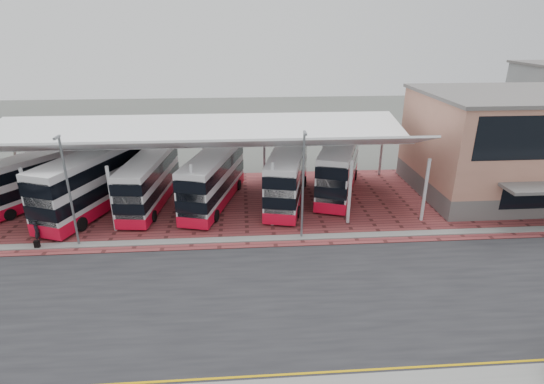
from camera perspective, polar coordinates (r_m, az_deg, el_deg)
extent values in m
plane|color=#484A46|center=(26.06, 1.45, -12.82)|extent=(140.00, 140.00, 0.00)
cube|color=black|center=(25.25, 1.68, -14.09)|extent=(120.00, 14.00, 0.02)
cube|color=brown|center=(37.61, 2.58, -1.34)|extent=(72.00, 16.00, 0.06)
cube|color=slate|center=(31.31, 0.35, -6.27)|extent=(120.00, 0.80, 0.14)
cube|color=#C69402|center=(20.71, 3.49, -23.80)|extent=(120.00, 0.12, 0.01)
cube|color=#C69402|center=(20.92, 3.38, -23.22)|extent=(120.00, 0.12, 0.01)
cylinder|color=silver|center=(47.94, -31.10, 3.51)|extent=(0.26, 0.26, 4.60)
cylinder|color=silver|center=(35.89, -29.97, -1.13)|extent=(0.26, 0.26, 5.20)
cylinder|color=silver|center=(45.53, -24.35, 3.90)|extent=(0.26, 0.26, 4.60)
cylinder|color=silver|center=(33.69, -20.77, -0.92)|extent=(0.26, 0.26, 5.20)
cylinder|color=silver|center=(43.81, -16.96, 4.27)|extent=(0.26, 0.26, 4.60)
cylinder|color=silver|center=(32.45, -10.58, -0.67)|extent=(0.26, 0.26, 5.20)
cylinder|color=silver|center=(42.87, -9.11, 4.58)|extent=(0.26, 0.26, 4.60)
cylinder|color=silver|center=(32.31, 0.04, -0.39)|extent=(0.26, 0.26, 5.20)
cylinder|color=silver|center=(42.76, -1.05, 4.81)|extent=(0.26, 0.26, 4.60)
cylinder|color=silver|center=(33.26, 10.41, -0.09)|extent=(0.26, 0.26, 5.20)
cylinder|color=silver|center=(43.48, 6.90, 4.94)|extent=(0.26, 0.26, 4.60)
cylinder|color=silver|center=(35.22, 19.90, 0.18)|extent=(0.26, 0.26, 5.20)
cylinder|color=silver|center=(45.00, 14.45, 4.99)|extent=(0.26, 0.26, 4.60)
cube|color=silver|center=(33.41, -10.62, 6.33)|extent=(37.00, 4.95, 1.95)
cube|color=silver|center=(38.85, -9.78, 8.25)|extent=(37.00, 7.12, 1.43)
cube|color=#5D5957|center=(45.57, 29.68, 1.09)|extent=(18.00, 12.00, 1.80)
cube|color=tan|center=(44.41, 30.75, 6.52)|extent=(18.00, 12.00, 7.20)
cube|color=#5D5957|center=(43.77, 31.69, 11.17)|extent=(18.40, 12.40, 0.30)
cylinder|color=slate|center=(31.93, -25.57, -0.21)|extent=(0.16, 0.16, 8.00)
cube|color=slate|center=(30.53, -26.97, 6.56)|extent=(0.15, 0.90, 0.15)
cylinder|color=slate|center=(29.97, 4.17, 0.61)|extent=(0.16, 0.16, 8.00)
cube|color=slate|center=(28.48, 4.47, 7.91)|extent=(0.15, 0.90, 0.15)
cube|color=silver|center=(41.83, -29.25, 1.63)|extent=(7.72, 10.12, 4.11)
cube|color=red|center=(42.35, -28.84, -0.49)|extent=(7.77, 10.17, 0.86)
cube|color=black|center=(41.96, -29.14, 1.08)|extent=(7.77, 10.17, 0.91)
cube|color=black|center=(41.51, -29.52, 3.05)|extent=(7.77, 10.17, 0.91)
cylinder|color=black|center=(39.91, -31.79, -2.60)|extent=(0.74, 0.95, 0.96)
cylinder|color=black|center=(45.04, -26.16, 1.03)|extent=(0.74, 0.95, 0.96)
cylinder|color=black|center=(43.18, -24.29, 0.51)|extent=(0.74, 0.95, 0.96)
cube|color=silver|center=(38.12, -22.73, 1.53)|extent=(6.77, 12.25, 4.71)
cube|color=red|center=(38.77, -22.32, -1.13)|extent=(6.83, 12.30, 0.99)
cube|color=black|center=(38.28, -22.62, 0.83)|extent=(6.83, 12.30, 1.04)
cube|color=black|center=(37.74, -23.00, 3.32)|extent=(6.83, 12.30, 1.04)
cube|color=black|center=(34.09, -28.76, -2.05)|extent=(2.35, 0.96, 3.94)
cylinder|color=black|center=(37.09, -27.53, -3.32)|extent=(0.67, 1.13, 1.10)
cylinder|color=black|center=(35.33, -24.27, -3.95)|extent=(0.67, 1.13, 1.10)
cylinder|color=black|center=(42.44, -20.64, 0.81)|extent=(0.67, 1.13, 1.10)
cylinder|color=black|center=(40.90, -17.54, 0.44)|extent=(0.67, 1.13, 1.10)
cube|color=silver|center=(37.59, -16.16, 1.55)|extent=(3.53, 10.65, 4.09)
cube|color=red|center=(38.18, -15.91, -0.79)|extent=(3.58, 10.70, 0.86)
cube|color=black|center=(37.74, -16.10, 0.95)|extent=(3.58, 10.70, 0.90)
cube|color=black|center=(37.24, -16.34, 3.13)|extent=(3.58, 10.70, 0.90)
cube|color=black|center=(33.11, -18.80, -1.72)|extent=(2.14, 0.33, 3.42)
cylinder|color=black|center=(35.76, -19.26, -3.02)|extent=(0.37, 0.97, 0.95)
cylinder|color=black|center=(34.96, -15.63, -3.14)|extent=(0.37, 0.97, 0.95)
cylinder|color=black|center=(41.54, -16.10, 0.83)|extent=(0.37, 0.97, 0.95)
cylinder|color=black|center=(40.86, -12.93, 0.80)|extent=(0.37, 0.97, 0.95)
cube|color=silver|center=(36.71, -7.89, 1.91)|extent=(5.19, 11.17, 4.26)
cube|color=red|center=(37.33, -7.75, -0.59)|extent=(5.24, 11.22, 0.89)
cube|color=black|center=(36.86, -7.85, 1.26)|extent=(5.24, 11.22, 0.94)
cube|color=black|center=(36.34, -7.98, 3.60)|extent=(5.24, 11.22, 0.94)
cube|color=black|center=(32.03, -10.86, -1.51)|extent=(2.18, 0.67, 3.57)
cylinder|color=black|center=(34.80, -11.44, -2.82)|extent=(0.52, 1.03, 0.99)
cylinder|color=black|center=(33.99, -7.56, -3.18)|extent=(0.52, 1.03, 0.99)
cylinder|color=black|center=(40.83, -7.89, 1.18)|extent=(0.52, 1.03, 0.99)
cylinder|color=black|center=(40.14, -4.53, 0.95)|extent=(0.52, 1.03, 0.99)
cube|color=silver|center=(37.12, 2.09, 2.44)|extent=(4.94, 11.46, 4.37)
cube|color=red|center=(37.75, 2.06, -0.11)|extent=(4.99, 11.51, 0.91)
cube|color=black|center=(37.28, 2.08, 1.77)|extent=(4.99, 11.51, 0.97)
cube|color=black|center=(36.75, 2.12, 4.15)|extent=(4.99, 11.51, 0.97)
cube|color=black|center=(32.03, 0.95, -0.99)|extent=(2.25, 0.60, 3.66)
cylinder|color=black|center=(34.71, -0.71, -2.41)|extent=(0.50, 1.05, 1.02)
cylinder|color=black|center=(34.42, 3.47, -2.66)|extent=(0.50, 1.05, 1.02)
cylinder|color=black|center=(41.26, 0.88, 1.63)|extent=(0.50, 1.05, 1.02)
cylinder|color=black|center=(41.02, 4.39, 1.44)|extent=(0.50, 1.05, 1.02)
cube|color=silver|center=(39.45, 9.00, 3.45)|extent=(6.22, 11.63, 4.46)
cube|color=red|center=(40.06, 8.85, 0.98)|extent=(6.27, 11.69, 0.93)
cube|color=black|center=(39.60, 8.96, 2.80)|extent=(6.27, 11.69, 0.99)
cube|color=black|center=(39.10, 9.10, 5.10)|extent=(6.27, 11.69, 0.99)
cube|color=black|center=(34.19, 7.88, 0.41)|extent=(2.24, 0.87, 3.74)
cylinder|color=black|center=(36.89, 6.16, -1.00)|extent=(0.62, 1.08, 1.04)
cylinder|color=black|center=(36.63, 10.17, -1.40)|extent=(0.62, 1.08, 1.04)
cylinder|color=black|center=(43.66, 7.72, 2.60)|extent=(0.62, 1.08, 1.04)
cylinder|color=black|center=(43.44, 11.11, 2.28)|extent=(0.62, 1.08, 1.04)
imported|color=black|center=(34.95, -29.04, -4.68)|extent=(0.39, 0.58, 1.57)
cube|color=black|center=(34.16, -29.04, -6.19)|extent=(0.34, 0.25, 0.59)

